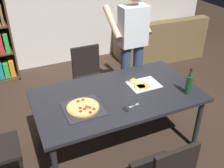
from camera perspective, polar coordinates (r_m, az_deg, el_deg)
ground_plane at (r=3.45m, az=1.04°, el=-12.65°), size 12.00×12.00×0.00m
dining_table at (r=3.01m, az=1.16°, el=-3.19°), size 1.88×1.04×0.75m
chair_far_side at (r=3.91m, az=-5.13°, el=2.34°), size 0.42×0.42×0.90m
couch at (r=5.57m, az=10.31°, el=8.71°), size 1.73×0.91×0.85m
person_serving_pizza at (r=3.73m, az=4.39°, el=9.21°), size 0.55×0.54×1.75m
pepperoni_pizza_on_tray at (r=2.76m, az=-6.30°, el=-5.13°), size 0.40×0.40×0.04m
pizza_slices_on_towel at (r=3.15m, az=6.57°, el=-0.14°), size 0.36×0.29×0.03m
wine_bottle at (r=3.05m, az=16.31°, el=-0.08°), size 0.07×0.07×0.32m
kitchen_scissors at (r=2.76m, az=3.63°, el=-5.19°), size 0.20×0.09×0.01m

